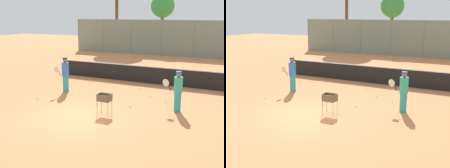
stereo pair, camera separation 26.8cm
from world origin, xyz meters
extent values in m
plane|color=#D37F4C|center=(0.00, 0.00, 0.00)|extent=(80.00, 80.00, 0.00)
cylinder|color=#26592D|center=(-5.84, 7.29, 0.54)|extent=(0.10, 0.10, 1.07)
cube|color=black|center=(0.00, 7.29, 0.51)|extent=(11.68, 0.01, 1.01)
cube|color=white|center=(0.00, 7.29, 1.04)|extent=(11.68, 0.02, 0.06)
cylinder|color=gray|center=(-13.22, 20.02, 1.78)|extent=(0.08, 0.08, 3.55)
cylinder|color=gray|center=(-9.91, 20.02, 1.78)|extent=(0.08, 0.08, 3.55)
cylinder|color=gray|center=(-6.61, 20.02, 1.78)|extent=(0.08, 0.08, 3.55)
cylinder|color=gray|center=(-3.30, 20.02, 1.78)|extent=(0.08, 0.08, 3.55)
cylinder|color=gray|center=(0.00, 20.02, 1.78)|extent=(0.08, 0.08, 3.55)
cube|color=gray|center=(0.00, 20.02, 1.78)|extent=(26.44, 0.01, 3.55)
cylinder|color=brown|center=(-4.20, 22.83, 2.10)|extent=(0.36, 0.36, 4.21)
sphere|color=#388E42|center=(-4.20, 22.83, 4.96)|extent=(2.52, 2.52, 2.52)
cylinder|color=brown|center=(-10.22, 23.87, 3.34)|extent=(0.37, 0.37, 6.67)
cylinder|color=teal|center=(-3.04, 3.26, 0.44)|extent=(0.31, 0.31, 0.89)
cylinder|color=blue|center=(-3.04, 3.26, 1.26)|extent=(0.39, 0.39, 0.74)
sphere|color=#8C6647|center=(-3.04, 3.26, 1.74)|extent=(0.24, 0.24, 0.24)
cylinder|color=black|center=(-3.04, 3.26, 1.85)|extent=(0.25, 0.25, 0.06)
cylinder|color=black|center=(-3.16, 2.91, 1.07)|extent=(0.08, 0.15, 0.27)
ellipsoid|color=silver|center=(-3.23, 2.73, 1.29)|extent=(0.16, 0.38, 0.43)
cylinder|color=teal|center=(3.35, 2.58, 0.42)|extent=(0.30, 0.30, 0.84)
cylinder|color=teal|center=(3.35, 2.58, 1.20)|extent=(0.37, 0.37, 0.70)
sphere|color=#8C6647|center=(3.35, 2.58, 1.66)|extent=(0.23, 0.23, 0.23)
cylinder|color=#2659B2|center=(3.35, 2.58, 1.76)|extent=(0.24, 0.24, 0.06)
cylinder|color=black|center=(2.99, 2.57, 1.02)|extent=(0.15, 0.03, 0.27)
ellipsoid|color=silver|center=(2.81, 2.56, 1.24)|extent=(0.40, 0.04, 0.43)
cylinder|color=brown|center=(0.48, 0.59, 0.30)|extent=(0.02, 0.02, 0.60)
cylinder|color=brown|center=(0.99, 0.59, 0.30)|extent=(0.02, 0.02, 0.60)
cylinder|color=brown|center=(0.48, 0.95, 0.30)|extent=(0.02, 0.02, 0.60)
cylinder|color=brown|center=(0.99, 0.95, 0.30)|extent=(0.02, 0.02, 0.60)
cube|color=brown|center=(0.73, 0.77, 0.61)|extent=(0.55, 0.40, 0.01)
cube|color=brown|center=(0.73, 0.57, 0.75)|extent=(0.55, 0.01, 0.30)
cube|color=brown|center=(0.73, 0.97, 0.75)|extent=(0.55, 0.01, 0.30)
cube|color=brown|center=(0.46, 0.77, 0.75)|extent=(0.01, 0.40, 0.30)
cube|color=brown|center=(1.01, 0.77, 0.75)|extent=(0.01, 0.40, 0.30)
sphere|color=#D1E54C|center=(0.69, 0.86, 0.65)|extent=(0.07, 0.07, 0.07)
sphere|color=#D1E54C|center=(0.69, 0.70, 0.70)|extent=(0.07, 0.07, 0.07)
sphere|color=#D1E54C|center=(0.51, 0.71, 0.65)|extent=(0.07, 0.07, 0.07)
sphere|color=#D1E54C|center=(0.94, 0.89, 0.65)|extent=(0.07, 0.07, 0.07)
sphere|color=#D1E54C|center=(0.91, 0.69, 0.65)|extent=(0.07, 0.07, 0.07)
sphere|color=#D1E54C|center=(0.77, 0.84, 0.70)|extent=(0.07, 0.07, 0.07)
sphere|color=#D1E54C|center=(0.60, 0.62, 0.65)|extent=(0.07, 0.07, 0.07)
sphere|color=#D1E54C|center=(0.88, 0.64, 0.65)|extent=(0.07, 0.07, 0.07)
sphere|color=#D1E54C|center=(0.53, 0.69, 0.70)|extent=(0.07, 0.07, 0.07)
sphere|color=#D1E54C|center=(0.92, 0.88, 0.70)|extent=(0.07, 0.07, 0.07)
sphere|color=#D1E54C|center=(0.77, 0.71, 0.65)|extent=(0.07, 0.07, 0.07)
sphere|color=#D1E54C|center=(0.68, 0.85, 0.70)|extent=(0.07, 0.07, 0.07)
sphere|color=#D1E54C|center=(2.48, 3.73, 0.03)|extent=(0.07, 0.07, 0.07)
sphere|color=#D1E54C|center=(1.43, 4.38, 0.03)|extent=(0.07, 0.07, 0.07)
sphere|color=#D1E54C|center=(-4.70, 5.68, 0.03)|extent=(0.07, 0.07, 0.07)
sphere|color=#D1E54C|center=(2.88, 4.85, 0.03)|extent=(0.07, 0.07, 0.07)
sphere|color=#D1E54C|center=(0.39, 5.67, 0.03)|extent=(0.07, 0.07, 0.07)
sphere|color=#D1E54C|center=(1.28, 2.23, 0.03)|extent=(0.07, 0.07, 0.07)
sphere|color=#D1E54C|center=(-0.30, 1.89, 0.03)|extent=(0.07, 0.07, 0.07)
sphere|color=#D1E54C|center=(2.49, 5.21, 0.03)|extent=(0.07, 0.07, 0.07)
sphere|color=#D1E54C|center=(-3.39, 1.34, 0.03)|extent=(0.07, 0.07, 0.07)
camera|label=1|loc=(6.80, -10.27, 4.20)|focal=50.00mm
camera|label=2|loc=(7.04, -10.15, 4.20)|focal=50.00mm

